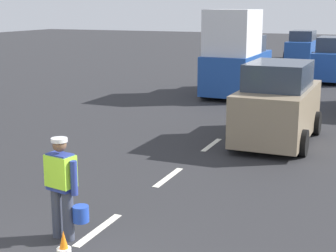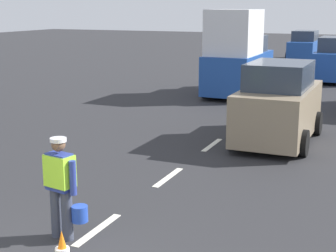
{
  "view_description": "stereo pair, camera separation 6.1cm",
  "coord_description": "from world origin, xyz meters",
  "px_view_note": "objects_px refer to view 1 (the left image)",
  "views": [
    {
      "loc": [
        4.28,
        -4.37,
        3.66
      ],
      "look_at": [
        -0.11,
        5.94,
        1.1
      ],
      "focal_mm": 56.14,
      "sensor_mm": 36.0,
      "label": 1
    },
    {
      "loc": [
        4.33,
        -4.35,
        3.66
      ],
      "look_at": [
        -0.11,
        5.94,
        1.1
      ],
      "focal_mm": 56.14,
      "sensor_mm": 36.0,
      "label": 2
    }
  ],
  "objects_px": {
    "delivery_truck": "(236,57)",
    "car_outgoing_ahead": "(278,105)",
    "car_oncoming_third": "(302,46)",
    "car_outgoing_far": "(333,60)",
    "road_worker": "(63,184)"
  },
  "relations": [
    {
      "from": "delivery_truck",
      "to": "car_oncoming_third",
      "type": "bearing_deg",
      "value": 89.42
    },
    {
      "from": "road_worker",
      "to": "car_outgoing_ahead",
      "type": "bearing_deg",
      "value": 76.22
    },
    {
      "from": "delivery_truck",
      "to": "car_oncoming_third",
      "type": "relative_size",
      "value": 1.14
    },
    {
      "from": "road_worker",
      "to": "delivery_truck",
      "type": "xyz_separation_m",
      "value": [
        -1.36,
        14.72,
        0.68
      ]
    },
    {
      "from": "road_worker",
      "to": "car_outgoing_ahead",
      "type": "distance_m",
      "value": 7.8
    },
    {
      "from": "car_outgoing_ahead",
      "to": "car_outgoing_far",
      "type": "distance_m",
      "value": 13.24
    },
    {
      "from": "car_outgoing_far",
      "to": "road_worker",
      "type": "bearing_deg",
      "value": -95.29
    },
    {
      "from": "delivery_truck",
      "to": "car_outgoing_ahead",
      "type": "distance_m",
      "value": 7.86
    },
    {
      "from": "road_worker",
      "to": "delivery_truck",
      "type": "height_order",
      "value": "delivery_truck"
    },
    {
      "from": "road_worker",
      "to": "delivery_truck",
      "type": "bearing_deg",
      "value": 95.29
    },
    {
      "from": "road_worker",
      "to": "delivery_truck",
      "type": "relative_size",
      "value": 0.36
    },
    {
      "from": "car_oncoming_third",
      "to": "road_worker",
      "type": "bearing_deg",
      "value": -87.78
    },
    {
      "from": "delivery_truck",
      "to": "road_worker",
      "type": "bearing_deg",
      "value": -84.71
    },
    {
      "from": "car_outgoing_ahead",
      "to": "car_outgoing_far",
      "type": "bearing_deg",
      "value": 89.69
    },
    {
      "from": "road_worker",
      "to": "car_oncoming_third",
      "type": "height_order",
      "value": "car_oncoming_third"
    }
  ]
}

